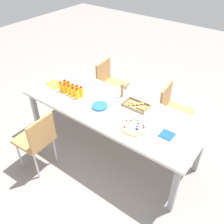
% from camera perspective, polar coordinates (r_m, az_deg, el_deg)
% --- Properties ---
extents(ground_plane, '(12.00, 12.00, 0.00)m').
position_cam_1_polar(ground_plane, '(3.62, -0.38, -8.24)').
color(ground_plane, gray).
extents(party_table, '(2.40, 0.88, 0.74)m').
position_cam_1_polar(party_table, '(3.18, -0.43, 0.40)').
color(party_table, silver).
rests_on(party_table, ground_plane).
extents(chair_far_right, '(0.44, 0.44, 0.83)m').
position_cam_1_polar(chair_far_right, '(3.62, 13.61, 0.87)').
color(chair_far_right, '#B7844C').
rests_on(chair_far_right, ground_plane).
extents(chair_near_left, '(0.42, 0.42, 0.83)m').
position_cam_1_polar(chair_near_left, '(3.17, -16.77, -5.74)').
color(chair_near_left, '#B7844C').
rests_on(chair_near_left, ground_plane).
extents(chair_far_left, '(0.43, 0.43, 0.83)m').
position_cam_1_polar(chair_far_left, '(4.15, -0.62, 6.99)').
color(chair_far_left, '#B7844C').
rests_on(chair_far_left, ground_plane).
extents(juice_bottle_0, '(0.06, 0.06, 0.15)m').
position_cam_1_polar(juice_bottle_0, '(3.48, -11.61, 5.65)').
color(juice_bottle_0, '#F8AD14').
rests_on(juice_bottle_0, party_table).
extents(juice_bottle_1, '(0.06, 0.06, 0.14)m').
position_cam_1_polar(juice_bottle_1, '(3.44, -10.67, 5.26)').
color(juice_bottle_1, '#F8AB14').
rests_on(juice_bottle_1, party_table).
extents(juice_bottle_2, '(0.05, 0.05, 0.14)m').
position_cam_1_polar(juice_bottle_2, '(3.39, -9.82, 4.88)').
color(juice_bottle_2, '#FAAE14').
rests_on(juice_bottle_2, party_table).
extents(juice_bottle_3, '(0.06, 0.06, 0.14)m').
position_cam_1_polar(juice_bottle_3, '(3.35, -8.88, 4.51)').
color(juice_bottle_3, '#F8AE14').
rests_on(juice_bottle_3, party_table).
extents(juice_bottle_4, '(0.06, 0.06, 0.15)m').
position_cam_1_polar(juice_bottle_4, '(3.29, -7.99, 4.13)').
color(juice_bottle_4, '#FAAC14').
rests_on(juice_bottle_4, party_table).
extents(juice_bottle_5, '(0.06, 0.06, 0.15)m').
position_cam_1_polar(juice_bottle_5, '(3.52, -10.69, 6.15)').
color(juice_bottle_5, '#FAAC14').
rests_on(juice_bottle_5, party_table).
extents(juice_bottle_6, '(0.05, 0.05, 0.15)m').
position_cam_1_polar(juice_bottle_6, '(3.48, -9.84, 5.83)').
color(juice_bottle_6, '#FAAF14').
rests_on(juice_bottle_6, party_table).
extents(juice_bottle_7, '(0.06, 0.06, 0.13)m').
position_cam_1_polar(juice_bottle_7, '(3.43, -8.92, 5.33)').
color(juice_bottle_7, '#F9AE14').
rests_on(juice_bottle_7, party_table).
extents(juice_bottle_8, '(0.06, 0.06, 0.14)m').
position_cam_1_polar(juice_bottle_8, '(3.39, -7.96, 5.06)').
color(juice_bottle_8, '#FAAB14').
rests_on(juice_bottle_8, party_table).
extents(juice_bottle_9, '(0.06, 0.06, 0.15)m').
position_cam_1_polar(juice_bottle_9, '(3.33, -7.01, 4.63)').
color(juice_bottle_9, '#FAAD14').
rests_on(juice_bottle_9, party_table).
extents(fruit_pizza, '(0.31, 0.31, 0.05)m').
position_cam_1_polar(fruit_pizza, '(2.83, 5.18, -3.37)').
color(fruit_pizza, tan).
rests_on(fruit_pizza, party_table).
extents(snack_tray, '(0.33, 0.20, 0.04)m').
position_cam_1_polar(snack_tray, '(3.16, 5.70, 1.48)').
color(snack_tray, olive).
rests_on(snack_tray, party_table).
extents(plate_stack, '(0.20, 0.20, 0.03)m').
position_cam_1_polar(plate_stack, '(3.13, -2.80, 1.36)').
color(plate_stack, blue).
rests_on(plate_stack, party_table).
extents(napkin_stack, '(0.15, 0.15, 0.01)m').
position_cam_1_polar(napkin_stack, '(2.79, 12.48, -5.14)').
color(napkin_stack, '#194CA5').
rests_on(napkin_stack, party_table).
extents(cardboard_tube, '(0.04, 0.04, 0.20)m').
position_cam_1_polar(cardboard_tube, '(3.28, 2.30, 4.96)').
color(cardboard_tube, '#9E7A56').
rests_on(cardboard_tube, party_table).
extents(paper_folder, '(0.30, 0.25, 0.01)m').
position_cam_1_polar(paper_folder, '(3.70, -12.94, 6.22)').
color(paper_folder, yellow).
rests_on(paper_folder, party_table).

